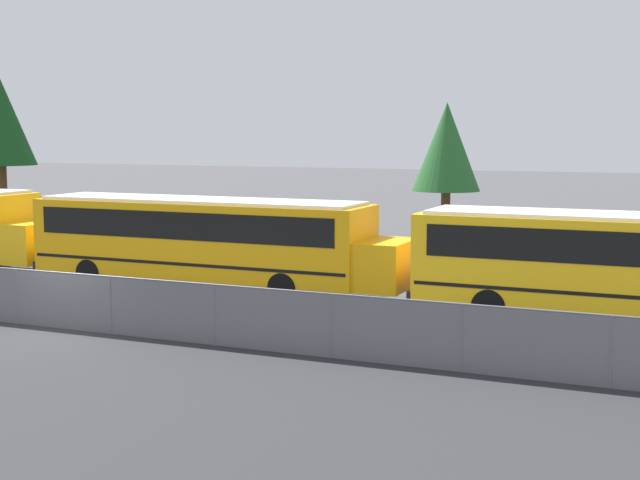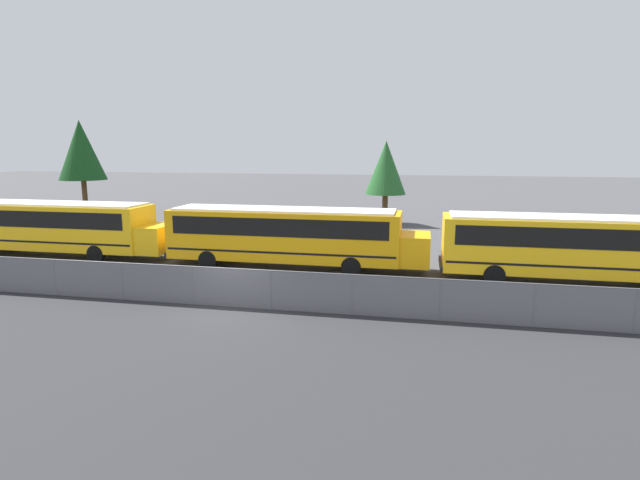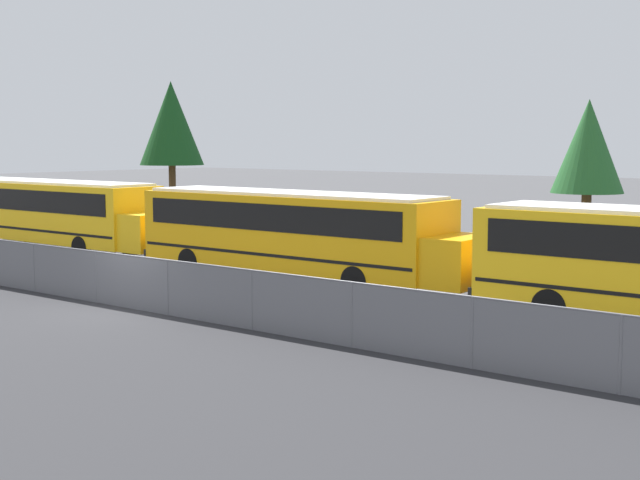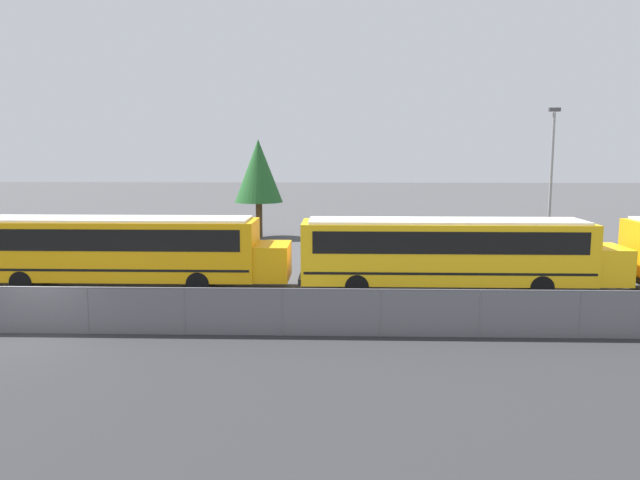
% 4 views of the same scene
% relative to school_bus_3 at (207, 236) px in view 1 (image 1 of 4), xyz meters
% --- Properties ---
extents(ground_plane, '(200.00, 200.00, 0.00)m').
position_rel_school_bus_3_xyz_m(ground_plane, '(-0.46, -6.65, -1.78)').
color(ground_plane, '#424244').
extents(fence, '(107.48, 0.07, 1.52)m').
position_rel_school_bus_3_xyz_m(fence, '(-0.46, -6.65, -1.00)').
color(fence, '#9EA0A5').
rests_on(fence, ground_plane).
extents(school_bus_3, '(13.13, 2.58, 3.00)m').
position_rel_school_bus_3_xyz_m(school_bus_3, '(0.00, 0.00, 0.00)').
color(school_bus_3, orange).
rests_on(school_bus_3, ground_plane).
extents(tree_0, '(3.99, 3.99, 8.42)m').
position_rel_school_bus_3_xyz_m(tree_0, '(-22.99, 15.44, 4.01)').
color(tree_0, '#51381E').
rests_on(tree_0, ground_plane).
extents(tree_2, '(3.22, 3.22, 6.57)m').
position_rel_school_bus_3_xyz_m(tree_2, '(3.57, 16.14, 2.65)').
color(tree_2, '#51381E').
rests_on(tree_2, ground_plane).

